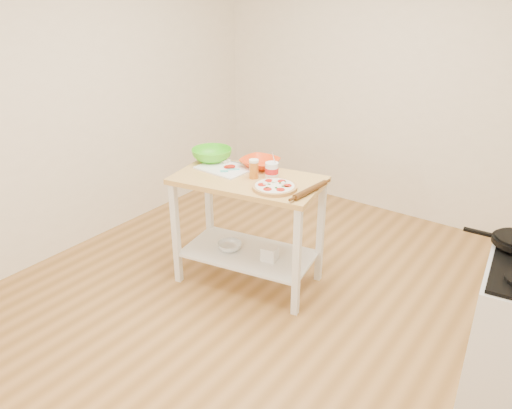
{
  "coord_description": "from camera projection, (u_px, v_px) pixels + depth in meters",
  "views": [
    {
      "loc": [
        1.74,
        -2.49,
        2.27
      ],
      "look_at": [
        -0.24,
        0.25,
        0.73
      ],
      "focal_mm": 35.0,
      "sensor_mm": 36.0,
      "label": 1
    }
  ],
  "objects": [
    {
      "name": "room_shell",
      "position": [
        264.0,
        137.0,
        3.14
      ],
      "size": [
        4.04,
        4.54,
        2.74
      ],
      "color": "#AE7B40",
      "rests_on": "ground"
    },
    {
      "name": "prep_island",
      "position": [
        248.0,
        209.0,
        3.84
      ],
      "size": [
        1.2,
        0.79,
        0.9
      ],
      "rotation": [
        0.0,
        0.0,
        0.18
      ],
      "color": "tan",
      "rests_on": "ground"
    },
    {
      "name": "pizza",
      "position": [
        275.0,
        187.0,
        3.54
      ],
      "size": [
        0.32,
        0.32,
        0.05
      ],
      "rotation": [
        0.0,
        0.0,
        0.27
      ],
      "color": "tan",
      "rests_on": "prep_island"
    },
    {
      "name": "cutting_board",
      "position": [
        225.0,
        168.0,
        3.91
      ],
      "size": [
        0.41,
        0.32,
        0.04
      ],
      "rotation": [
        0.0,
        0.0,
        -0.05
      ],
      "color": "white",
      "rests_on": "prep_island"
    },
    {
      "name": "spatula",
      "position": [
        229.0,
        170.0,
        3.84
      ],
      "size": [
        0.11,
        0.14,
        0.01
      ],
      "rotation": [
        0.0,
        0.0,
        0.74
      ],
      "color": "#51D0C8",
      "rests_on": "cutting_board"
    },
    {
      "name": "knife",
      "position": [
        223.0,
        160.0,
        4.05
      ],
      "size": [
        0.27,
        0.06,
        0.01
      ],
      "rotation": [
        0.0,
        0.0,
        0.09
      ],
      "color": "silver",
      "rests_on": "cutting_board"
    },
    {
      "name": "orange_bowl",
      "position": [
        260.0,
        163.0,
        3.93
      ],
      "size": [
        0.29,
        0.29,
        0.07
      ],
      "primitive_type": "imported",
      "rotation": [
        0.0,
        0.0,
        0.0
      ],
      "color": "#E84110",
      "rests_on": "prep_island"
    },
    {
      "name": "green_bowl",
      "position": [
        212.0,
        155.0,
        4.06
      ],
      "size": [
        0.35,
        0.35,
        0.1
      ],
      "primitive_type": "imported",
      "rotation": [
        0.0,
        0.0,
        0.08
      ],
      "color": "#48C61D",
      "rests_on": "prep_island"
    },
    {
      "name": "beer_pint",
      "position": [
        254.0,
        169.0,
        3.7
      ],
      "size": [
        0.07,
        0.07,
        0.14
      ],
      "color": "#C1681C",
      "rests_on": "prep_island"
    },
    {
      "name": "yogurt_tub",
      "position": [
        272.0,
        170.0,
        3.71
      ],
      "size": [
        0.1,
        0.1,
        0.21
      ],
      "color": "white",
      "rests_on": "prep_island"
    },
    {
      "name": "rolling_pin",
      "position": [
        310.0,
        190.0,
        3.46
      ],
      "size": [
        0.07,
        0.36,
        0.04
      ],
      "primitive_type": "cylinder",
      "rotation": [
        1.57,
        0.0,
        -0.09
      ],
      "color": "#543113",
      "rests_on": "prep_island"
    },
    {
      "name": "shelf_glass_bowl",
      "position": [
        230.0,
        246.0,
        4.02
      ],
      "size": [
        0.23,
        0.23,
        0.06
      ],
      "primitive_type": "imported",
      "rotation": [
        0.0,
        0.0,
        0.21
      ],
      "color": "silver",
      "rests_on": "prep_island"
    },
    {
      "name": "shelf_bin",
      "position": [
        270.0,
        253.0,
        3.87
      ],
      "size": [
        0.13,
        0.13,
        0.11
      ],
      "primitive_type": "cube",
      "rotation": [
        0.0,
        0.0,
        0.18
      ],
      "color": "white",
      "rests_on": "prep_island"
    }
  ]
}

